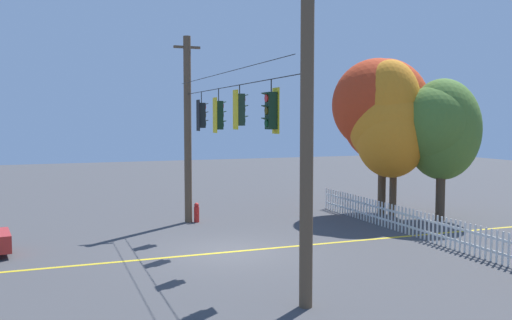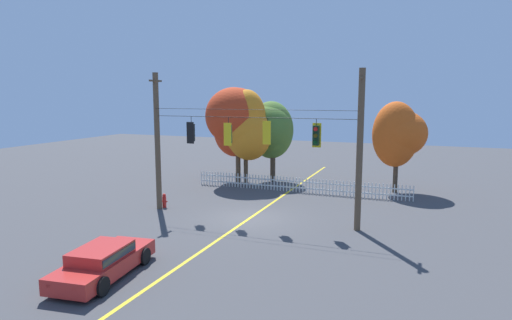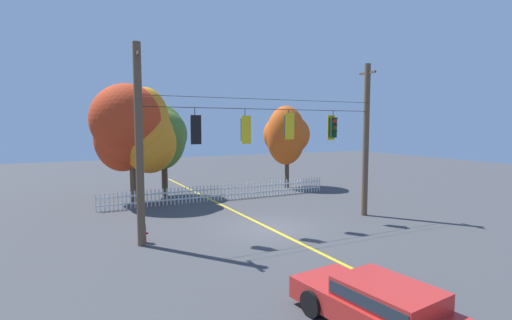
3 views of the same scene
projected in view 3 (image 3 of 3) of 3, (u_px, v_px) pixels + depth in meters
ground at (269, 228)px, 17.33m from camera, size 80.00×80.00×0.00m
lane_centerline_stripe at (269, 228)px, 17.33m from camera, size 0.16×36.00×0.01m
signal_support_span at (269, 141)px, 16.99m from camera, size 11.45×1.10×7.65m
traffic_signal_northbound_primary at (195, 130)px, 15.41m from camera, size 0.43×0.38×1.46m
traffic_signal_westbound_side at (245, 130)px, 16.41m from camera, size 0.43×0.38×1.48m
traffic_signal_northbound_secondary at (289, 126)px, 17.37m from camera, size 0.43×0.38×1.33m
traffic_signal_eastbound_side at (333, 127)px, 18.51m from camera, size 0.43×0.38×1.40m
white_picket_fence at (223, 192)px, 23.82m from camera, size 14.62×0.06×0.99m
autumn_maple_near_fence at (127, 126)px, 22.62m from camera, size 4.30×4.30×7.00m
autumn_maple_mid at (145, 134)px, 22.86m from camera, size 3.89×3.31×6.84m
autumn_oak_far_east at (160, 136)px, 24.87m from camera, size 3.48×3.37×6.00m
autumn_maple_far_west at (286, 135)px, 28.46m from camera, size 3.50×3.35×6.03m
parked_car at (384, 307)px, 8.50m from camera, size 2.24×4.63×1.15m
fire_hydrant at (143, 233)px, 15.13m from camera, size 0.38×0.22×0.82m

